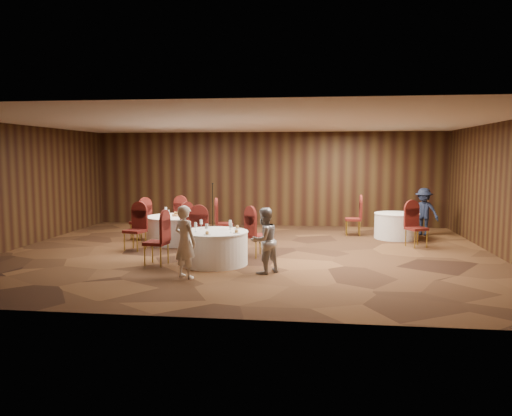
# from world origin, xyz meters

# --- Properties ---
(ground) EXTENTS (12.00, 12.00, 0.00)m
(ground) POSITION_xyz_m (0.00, 0.00, 0.00)
(ground) COLOR black
(ground) RESTS_ON ground
(room_shell) EXTENTS (12.00, 12.00, 12.00)m
(room_shell) POSITION_xyz_m (0.00, 0.00, 1.96)
(room_shell) COLOR silver
(room_shell) RESTS_ON ground
(table_main) EXTENTS (1.50, 1.50, 0.74)m
(table_main) POSITION_xyz_m (-0.54, -1.35, 0.38)
(table_main) COLOR silver
(table_main) RESTS_ON ground
(table_left) EXTENTS (1.64, 1.64, 0.74)m
(table_left) POSITION_xyz_m (-2.14, 1.18, 0.38)
(table_left) COLOR silver
(table_left) RESTS_ON ground
(table_right) EXTENTS (1.28, 1.28, 0.74)m
(table_right) POSITION_xyz_m (4.00, 2.68, 0.38)
(table_right) COLOR silver
(table_right) RESTS_ON ground
(chairs_main) EXTENTS (2.77, 1.91, 1.00)m
(chairs_main) POSITION_xyz_m (-0.86, -0.73, 0.50)
(chairs_main) COLOR #42100D
(chairs_main) RESTS_ON ground
(chairs_left) EXTENTS (3.11, 3.01, 1.00)m
(chairs_left) POSITION_xyz_m (-2.14, 1.16, 0.50)
(chairs_left) COLOR #42100D
(chairs_left) RESTS_ON ground
(chairs_right) EXTENTS (2.14, 2.35, 1.00)m
(chairs_right) POSITION_xyz_m (3.55, 2.24, 0.50)
(chairs_right) COLOR #42100D
(chairs_right) RESTS_ON ground
(tabletop_main) EXTENTS (1.03, 1.10, 0.22)m
(tabletop_main) POSITION_xyz_m (-0.41, -1.44, 0.84)
(tabletop_main) COLOR silver
(tabletop_main) RESTS_ON table_main
(tabletop_left) EXTENTS (0.87, 0.79, 0.22)m
(tabletop_left) POSITION_xyz_m (-2.14, 1.18, 0.82)
(tabletop_left) COLOR silver
(tabletop_left) RESTS_ON table_left
(tabletop_right) EXTENTS (0.08, 0.08, 0.22)m
(tabletop_right) POSITION_xyz_m (4.25, 2.38, 0.90)
(tabletop_right) COLOR silver
(tabletop_right) RESTS_ON table_right
(mic_stand) EXTENTS (0.24, 0.24, 1.49)m
(mic_stand) POSITION_xyz_m (-1.78, 4.29, 0.43)
(mic_stand) COLOR black
(mic_stand) RESTS_ON ground
(woman_a) EXTENTS (0.63, 0.57, 1.44)m
(woman_a) POSITION_xyz_m (-0.84, -2.65, 0.72)
(woman_a) COLOR white
(woman_a) RESTS_ON ground
(woman_b) EXTENTS (0.82, 0.83, 1.35)m
(woman_b) POSITION_xyz_m (0.65, -2.06, 0.67)
(woman_b) COLOR #A5A6AA
(woman_b) RESTS_ON ground
(man_c) EXTENTS (1.06, 0.92, 1.43)m
(man_c) POSITION_xyz_m (4.90, 3.43, 0.71)
(man_c) COLOR #161C32
(man_c) RESTS_ON ground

